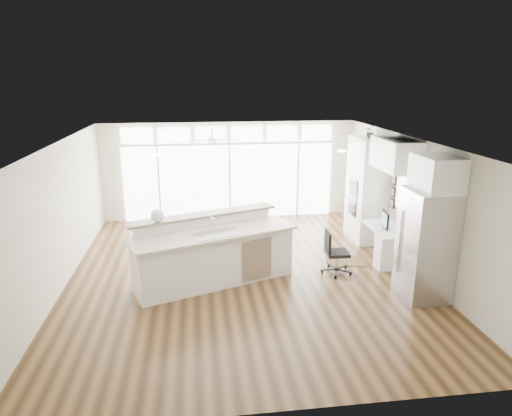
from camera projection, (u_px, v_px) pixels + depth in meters
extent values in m
cube|color=#3A2411|center=(245.00, 275.00, 9.31)|extent=(7.00, 8.00, 0.02)
cube|color=white|center=(244.00, 142.00, 8.56)|extent=(7.00, 8.00, 0.02)
cube|color=beige|center=(229.00, 171.00, 12.74)|extent=(7.00, 0.04, 2.70)
cube|color=beige|center=(283.00, 311.00, 5.13)|extent=(7.00, 0.04, 2.70)
cube|color=beige|center=(58.00, 218.00, 8.49)|extent=(0.04, 8.00, 2.70)
cube|color=beige|center=(414.00, 205.00, 9.37)|extent=(0.04, 8.00, 2.70)
cube|color=white|center=(230.00, 182.00, 12.77)|extent=(5.80, 0.06, 2.08)
cube|color=white|center=(229.00, 134.00, 12.40)|extent=(5.90, 0.06, 0.40)
cube|color=white|center=(406.00, 192.00, 9.60)|extent=(0.04, 0.85, 0.85)
cube|color=silver|center=(212.00, 136.00, 11.22)|extent=(1.16, 1.16, 0.32)
cube|color=white|center=(243.00, 142.00, 8.76)|extent=(3.40, 3.00, 0.02)
cube|color=white|center=(366.00, 189.00, 11.08)|extent=(0.64, 1.20, 2.50)
cube|color=white|center=(387.00, 245.00, 9.88)|extent=(0.72, 1.30, 0.76)
cube|color=white|center=(396.00, 154.00, 9.34)|extent=(0.64, 1.30, 0.64)
cube|color=#BABABF|center=(426.00, 245.00, 8.14)|extent=(0.76, 0.90, 2.00)
cube|color=white|center=(437.00, 173.00, 7.78)|extent=(0.64, 0.90, 0.60)
cube|color=black|center=(393.00, 192.00, 10.23)|extent=(0.06, 0.22, 0.80)
cube|color=white|center=(214.00, 252.00, 8.79)|extent=(3.42, 2.25, 1.27)
cube|color=#342310|center=(346.00, 261.00, 9.99)|extent=(0.98, 0.79, 0.01)
cube|color=black|center=(337.00, 253.00, 9.27)|extent=(0.48, 0.44, 0.88)
sphere|color=white|center=(158.00, 215.00, 8.48)|extent=(0.34, 0.34, 0.26)
cube|color=black|center=(385.00, 220.00, 9.71)|extent=(0.15, 0.47, 0.38)
cube|color=silver|center=(377.00, 228.00, 9.74)|extent=(0.12, 0.33, 0.02)
imported|color=#265524|center=(370.00, 133.00, 10.70)|extent=(0.28, 0.31, 0.23)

